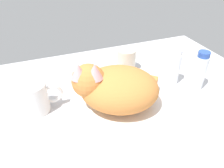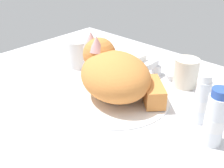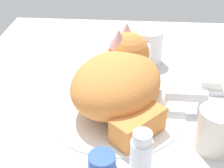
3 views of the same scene
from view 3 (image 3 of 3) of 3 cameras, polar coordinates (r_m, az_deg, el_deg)
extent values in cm
cube|color=silver|center=(75.17, 0.71, -5.31)|extent=(110.00, 82.50, 3.00)
cylinder|color=white|center=(74.08, 0.72, -4.19)|extent=(31.32, 31.32, 0.64)
cylinder|color=silver|center=(74.89, 16.10, -3.86)|extent=(3.60, 3.60, 3.49)
cube|color=silver|center=(72.50, 12.87, -1.99)|extent=(2.00, 9.19, 2.00)
cylinder|color=silver|center=(79.97, 15.36, -1.95)|extent=(2.80, 2.80, 1.80)
cylinder|color=silver|center=(70.94, 16.74, -7.12)|extent=(2.80, 2.80, 1.80)
ellipsoid|color=#D17F3D|center=(70.45, 0.76, 0.04)|extent=(28.50, 26.28, 12.26)
sphere|color=#D17F3D|center=(76.05, 2.91, 5.48)|extent=(12.81, 12.81, 9.69)
ellipsoid|color=white|center=(75.35, 2.22, 3.66)|extent=(7.93, 7.45, 5.33)
cone|color=#DB9E9E|center=(73.20, 1.04, 7.99)|extent=(5.77, 5.77, 4.36)
cone|color=#DB9E9E|center=(76.77, 2.58, 9.15)|extent=(5.77, 5.77, 4.36)
cube|color=#D17F3D|center=(64.99, 4.62, -7.12)|extent=(11.93, 11.50, 5.11)
ellipsoid|color=white|center=(72.75, 8.36, -2.82)|extent=(6.58, 5.58, 4.60)
cylinder|color=white|center=(92.36, 6.27, 6.64)|extent=(8.25, 8.25, 9.47)
torus|color=white|center=(87.58, 6.32, 5.15)|extent=(6.30, 1.00, 6.30)
cylinder|color=silver|center=(64.77, 17.78, -7.66)|extent=(7.29, 7.29, 8.74)
cube|color=white|center=(85.52, 16.69, -0.02)|extent=(9.00, 6.40, 1.20)
cube|color=white|center=(84.70, 16.86, 0.91)|extent=(8.03, 5.70, 2.06)
cylinder|color=white|center=(48.72, 5.34, -9.35)|extent=(2.95, 2.95, 1.80)
cylinder|color=#2D51AD|center=(44.16, -1.68, -13.32)|extent=(3.73, 3.73, 1.80)
camera|label=1|loc=(0.93, -31.15, 27.30)|focal=33.72mm
camera|label=2|loc=(0.56, -71.56, 7.11)|focal=44.07mm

